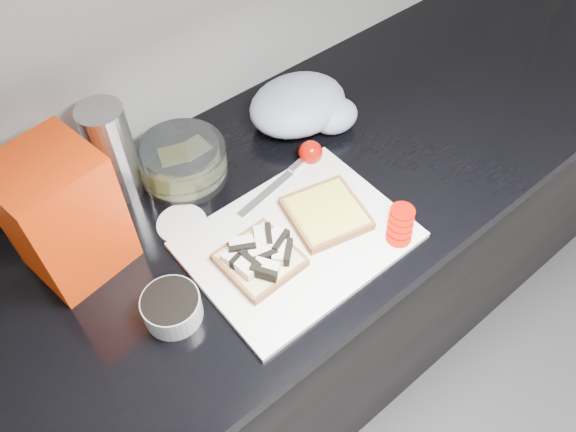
% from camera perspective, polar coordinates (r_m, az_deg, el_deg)
% --- Properties ---
extents(base_cabinet, '(3.50, 0.60, 0.86)m').
position_cam_1_polar(base_cabinet, '(1.50, -3.94, -11.41)').
color(base_cabinet, black).
rests_on(base_cabinet, ground).
extents(countertop, '(3.50, 0.64, 0.04)m').
position_cam_1_polar(countertop, '(1.12, -5.19, -0.82)').
color(countertop, black).
rests_on(countertop, base_cabinet).
extents(cutting_board, '(0.40, 0.30, 0.01)m').
position_cam_1_polar(cutting_board, '(1.06, 1.04, -2.47)').
color(cutting_board, silver).
rests_on(cutting_board, countertop).
extents(bread_left, '(0.14, 0.14, 0.04)m').
position_cam_1_polar(bread_left, '(1.01, -2.93, -4.24)').
color(bread_left, beige).
rests_on(bread_left, cutting_board).
extents(bread_right, '(0.17, 0.17, 0.02)m').
position_cam_1_polar(bread_right, '(1.08, 3.89, 0.26)').
color(bread_right, beige).
rests_on(bread_right, cutting_board).
extents(tomato_slices, '(0.10, 0.09, 0.02)m').
position_cam_1_polar(tomato_slices, '(1.08, 11.36, -0.82)').
color(tomato_slices, '#A90D03').
rests_on(tomato_slices, cutting_board).
extents(knife, '(0.22, 0.05, 0.01)m').
position_cam_1_polar(knife, '(1.15, -0.06, 4.24)').
color(knife, silver).
rests_on(knife, cutting_board).
extents(seed_tub, '(0.10, 0.10, 0.05)m').
position_cam_1_polar(seed_tub, '(0.97, -11.73, -9.01)').
color(seed_tub, '#9FA4A4').
rests_on(seed_tub, countertop).
extents(tub_lid, '(0.12, 0.12, 0.01)m').
position_cam_1_polar(tub_lid, '(1.10, -10.73, -0.79)').
color(tub_lid, silver).
rests_on(tub_lid, countertop).
extents(glass_bowl, '(0.18, 0.18, 0.08)m').
position_cam_1_polar(glass_bowl, '(1.16, -10.66, 5.42)').
color(glass_bowl, silver).
rests_on(glass_bowl, countertop).
extents(bread_bag, '(0.18, 0.17, 0.25)m').
position_cam_1_polar(bread_bag, '(1.01, -21.89, 0.05)').
color(bread_bag, '#DF3603').
rests_on(bread_bag, countertop).
extents(steel_canister, '(0.09, 0.09, 0.21)m').
position_cam_1_polar(steel_canister, '(1.12, -17.41, 6.23)').
color(steel_canister, '#B0B0B5').
rests_on(steel_canister, countertop).
extents(grocery_bag, '(0.24, 0.21, 0.10)m').
position_cam_1_polar(grocery_bag, '(1.25, 1.54, 11.10)').
color(grocery_bag, '#ACB5D4').
rests_on(grocery_bag, countertop).
extents(whole_tomatoes, '(0.05, 0.05, 0.05)m').
position_cam_1_polar(whole_tomatoes, '(1.18, 2.30, 6.47)').
color(whole_tomatoes, '#A90D03').
rests_on(whole_tomatoes, countertop).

